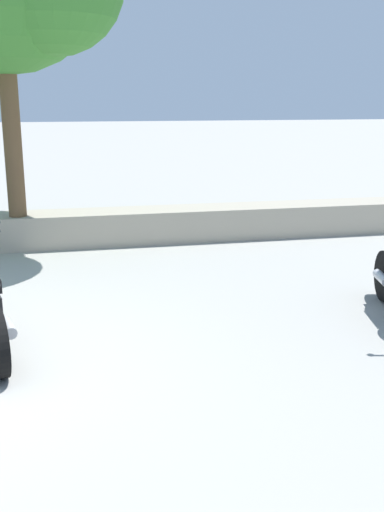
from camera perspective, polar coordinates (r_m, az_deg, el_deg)
The scene contains 0 objects.
Camera 1 is at (1.41, -5.30, 2.40)m, focal length 42.35 mm.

